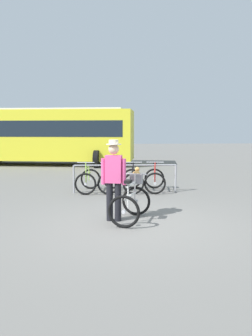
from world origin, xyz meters
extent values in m
plane|color=slate|center=(0.00, 0.00, 0.00)|extent=(80.00, 80.00, 0.00)
cylinder|color=#99999E|center=(-1.44, 3.45, 0.42)|extent=(0.06, 0.06, 0.85)
cylinder|color=#99999E|center=(1.70, 3.36, 0.42)|extent=(0.06, 0.06, 0.85)
cylinder|color=#99999E|center=(0.13, 3.41, 0.85)|extent=(3.15, 0.14, 0.05)
torus|color=black|center=(-0.96, 4.13, 0.33)|extent=(0.67, 0.17, 0.66)
cylinder|color=#B7B7BC|center=(-0.96, 4.13, 0.33)|extent=(0.09, 0.07, 0.08)
torus|color=black|center=(-1.08, 3.11, 0.33)|extent=(0.67, 0.17, 0.66)
cylinder|color=#B7B7BC|center=(-1.08, 3.11, 0.33)|extent=(0.09, 0.07, 0.08)
cube|color=#9ED14C|center=(-1.02, 3.62, 0.56)|extent=(0.14, 0.92, 0.04)
cube|color=#9ED14C|center=(-1.02, 3.57, 0.78)|extent=(0.11, 0.61, 0.04)
cylinder|color=#9ED14C|center=(-1.00, 3.80, 0.60)|extent=(0.03, 0.03, 0.55)
cube|color=black|center=(-1.00, 3.80, 0.88)|extent=(0.15, 0.25, 0.06)
cylinder|color=#9ED14C|center=(-1.06, 3.24, 0.65)|extent=(0.03, 0.03, 0.63)
cylinder|color=#B7B7BC|center=(-1.06, 3.24, 0.96)|extent=(0.52, 0.09, 0.03)
torus|color=black|center=(-0.24, 4.10, 0.33)|extent=(0.67, 0.19, 0.66)
cylinder|color=#B7B7BC|center=(-0.24, 4.10, 0.33)|extent=(0.09, 0.08, 0.08)
torus|color=black|center=(-0.40, 3.10, 0.33)|extent=(0.67, 0.19, 0.66)
cylinder|color=#B7B7BC|center=(-0.40, 3.10, 0.33)|extent=(0.09, 0.08, 0.08)
cube|color=orange|center=(-0.32, 3.60, 0.56)|extent=(0.18, 0.91, 0.04)
cube|color=orange|center=(-0.33, 3.55, 0.78)|extent=(0.13, 0.61, 0.04)
cylinder|color=orange|center=(-0.29, 3.78, 0.60)|extent=(0.03, 0.03, 0.55)
cube|color=black|center=(-0.29, 3.78, 0.88)|extent=(0.16, 0.26, 0.06)
cylinder|color=orange|center=(-0.38, 3.22, 0.65)|extent=(0.03, 0.03, 0.63)
cylinder|color=#B7B7BC|center=(-0.38, 3.22, 0.96)|extent=(0.52, 0.11, 0.03)
torus|color=black|center=(0.41, 4.09, 0.33)|extent=(0.66, 0.13, 0.66)
cylinder|color=#B7B7BC|center=(0.41, 4.09, 0.33)|extent=(0.08, 0.07, 0.08)
torus|color=black|center=(0.35, 3.07, 0.33)|extent=(0.66, 0.13, 0.66)
cylinder|color=#B7B7BC|center=(0.35, 3.07, 0.33)|extent=(0.08, 0.07, 0.08)
cube|color=black|center=(0.38, 3.58, 0.56)|extent=(0.08, 0.92, 0.04)
cube|color=black|center=(0.38, 3.53, 0.78)|extent=(0.07, 0.61, 0.04)
cylinder|color=black|center=(0.39, 3.76, 0.60)|extent=(0.03, 0.03, 0.55)
cube|color=black|center=(0.39, 3.76, 0.88)|extent=(0.13, 0.25, 0.06)
cylinder|color=black|center=(0.36, 3.19, 0.65)|extent=(0.03, 0.03, 0.63)
cylinder|color=#B7B7BC|center=(0.36, 3.19, 0.96)|extent=(0.52, 0.05, 0.03)
torus|color=black|center=(1.16, 4.06, 0.33)|extent=(0.67, 0.19, 0.66)
cylinder|color=#B7B7BC|center=(1.16, 4.06, 0.33)|extent=(0.09, 0.07, 0.08)
torus|color=black|center=(1.01, 3.06, 0.33)|extent=(0.67, 0.19, 0.66)
cylinder|color=#B7B7BC|center=(1.01, 3.06, 0.33)|extent=(0.09, 0.07, 0.08)
cube|color=red|center=(1.08, 3.56, 0.56)|extent=(0.17, 0.91, 0.04)
cube|color=red|center=(1.07, 3.51, 0.78)|extent=(0.13, 0.61, 0.04)
cylinder|color=red|center=(1.11, 3.74, 0.60)|extent=(0.03, 0.03, 0.55)
cube|color=black|center=(1.11, 3.74, 0.88)|extent=(0.15, 0.26, 0.06)
cylinder|color=red|center=(1.02, 3.18, 0.65)|extent=(0.03, 0.03, 0.63)
cylinder|color=#B7B7BC|center=(1.02, 3.18, 0.96)|extent=(0.52, 0.10, 0.03)
torus|color=black|center=(-0.18, -0.31, 0.33)|extent=(0.64, 0.28, 0.66)
cylinder|color=#B7B7BC|center=(-0.18, -0.31, 0.33)|extent=(0.10, 0.08, 0.08)
torus|color=black|center=(0.17, 0.65, 0.33)|extent=(0.64, 0.28, 0.66)
cylinder|color=#B7B7BC|center=(0.17, 0.65, 0.33)|extent=(0.10, 0.08, 0.08)
cube|color=silver|center=(0.00, 0.17, 0.56)|extent=(0.35, 0.88, 0.04)
cube|color=silver|center=(0.01, 0.22, 0.78)|extent=(0.24, 0.59, 0.04)
cylinder|color=silver|center=(-0.06, 0.00, 0.60)|extent=(0.03, 0.03, 0.55)
cube|color=black|center=(-0.06, 0.00, 0.88)|extent=(0.19, 0.27, 0.06)
cylinder|color=silver|center=(0.13, 0.53, 0.65)|extent=(0.03, 0.03, 0.63)
cylinder|color=#B7B7BC|center=(0.13, 0.53, 0.96)|extent=(0.50, 0.20, 0.03)
cube|color=gray|center=(0.18, 0.67, 0.84)|extent=(0.31, 0.28, 0.22)
ellipsoid|color=tan|center=(0.18, 0.67, 0.94)|extent=(0.22, 0.21, 0.16)
sphere|color=tan|center=(0.21, 0.74, 1.04)|extent=(0.11, 0.11, 0.11)
cylinder|color=black|center=(-0.26, 0.22, 0.41)|extent=(0.14, 0.14, 0.82)
cylinder|color=black|center=(-0.44, 0.26, 0.41)|extent=(0.14, 0.14, 0.82)
cube|color=#E54C8C|center=(-0.35, 0.24, 1.11)|extent=(0.38, 0.28, 0.58)
cylinder|color=#E54C8C|center=(-0.14, 0.17, 1.06)|extent=(0.09, 0.09, 0.55)
cylinder|color=#E54C8C|center=(-0.57, 0.27, 1.06)|extent=(0.09, 0.09, 0.55)
sphere|color=beige|center=(-0.35, 0.24, 1.53)|extent=(0.22, 0.22, 0.22)
cylinder|color=beige|center=(-0.35, 0.24, 1.63)|extent=(0.32, 0.32, 0.02)
cylinder|color=beige|center=(-0.35, 0.24, 1.68)|extent=(0.20, 0.20, 0.09)
cube|color=yellow|center=(-3.82, 12.05, 1.65)|extent=(10.28, 4.18, 2.70)
cube|color=#19232D|center=(-3.82, 12.05, 2.00)|extent=(9.50, 4.07, 0.84)
cube|color=silver|center=(-3.82, 12.05, 3.04)|extent=(9.25, 3.77, 0.08)
cylinder|color=black|center=(-0.83, 10.26, 0.45)|extent=(0.40, 0.93, 0.90)
cylinder|color=black|center=(-0.40, 12.72, 0.45)|extent=(0.40, 0.93, 0.90)
camera|label=1|loc=(-0.62, -6.58, 1.92)|focal=35.04mm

